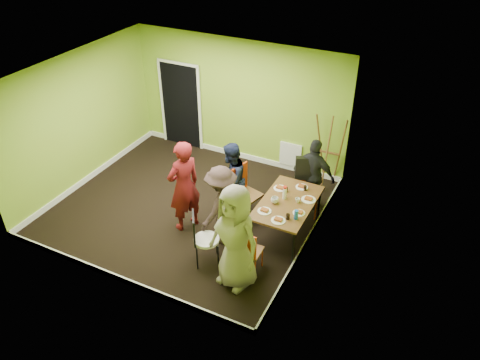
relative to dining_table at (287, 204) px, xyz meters
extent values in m
plane|color=black|center=(-2.05, -0.07, -0.70)|extent=(5.00, 5.00, 0.00)
cube|color=#8DAE2C|center=(-2.05, 2.18, 0.70)|extent=(5.00, 0.04, 2.80)
cube|color=#8DAE2C|center=(-2.05, -2.32, 0.70)|extent=(5.00, 0.04, 2.80)
cube|color=#8DAE2C|center=(-4.55, -0.07, 0.70)|extent=(0.04, 4.50, 2.80)
cube|color=#8DAE2C|center=(0.45, -0.07, 0.70)|extent=(0.04, 4.50, 2.80)
cube|color=white|center=(-2.05, -0.07, 2.10)|extent=(5.00, 4.50, 0.04)
cube|color=black|center=(-3.55, 2.15, 0.32)|extent=(1.00, 0.05, 2.04)
cube|color=white|center=(-0.75, 2.15, -0.30)|extent=(0.50, 0.04, 0.55)
cylinder|color=black|center=(-0.39, -0.69, -0.34)|extent=(0.04, 0.04, 0.71)
cylinder|color=black|center=(0.39, -0.69, -0.34)|extent=(0.04, 0.04, 0.71)
cylinder|color=black|center=(-0.39, 0.69, -0.34)|extent=(0.04, 0.04, 0.71)
cylinder|color=black|center=(0.39, 0.69, -0.34)|extent=(0.04, 0.04, 0.71)
cube|color=brown|center=(0.00, 0.00, 0.03)|extent=(0.90, 1.50, 0.04)
cylinder|color=#D04213|center=(-1.00, 0.42, -0.45)|extent=(0.03, 0.03, 0.50)
cylinder|color=#D04213|center=(-1.10, 0.05, -0.45)|extent=(0.03, 0.03, 0.50)
cylinder|color=#D04213|center=(-0.64, 0.31, -0.45)|extent=(0.03, 0.03, 0.50)
cylinder|color=#D04213|center=(-0.74, -0.05, -0.45)|extent=(0.03, 0.03, 0.50)
cube|color=brown|center=(-0.87, 0.18, -0.20)|extent=(0.55, 0.55, 0.04)
cube|color=#D04213|center=(-1.07, 0.24, 0.10)|extent=(0.15, 0.41, 0.55)
cylinder|color=#D04213|center=(-0.90, -0.33, -0.49)|extent=(0.02, 0.02, 0.41)
cylinder|color=#D04213|center=(-0.97, -0.63, -0.49)|extent=(0.02, 0.02, 0.41)
cylinder|color=#D04213|center=(-0.60, -0.40, -0.49)|extent=(0.02, 0.02, 0.41)
cylinder|color=#D04213|center=(-0.67, -0.70, -0.49)|extent=(0.02, 0.02, 0.41)
cube|color=brown|center=(-0.78, -0.52, -0.28)|extent=(0.44, 0.44, 0.04)
cube|color=#D04213|center=(-0.95, -0.47, -0.04)|extent=(0.11, 0.34, 0.46)
cylinder|color=#D04213|center=(0.20, 1.01, -0.45)|extent=(0.03, 0.03, 0.49)
cylinder|color=#D04213|center=(-0.14, 0.87, -0.45)|extent=(0.03, 0.03, 0.49)
cylinder|color=#D04213|center=(0.34, 0.66, -0.45)|extent=(0.03, 0.03, 0.49)
cylinder|color=#D04213|center=(0.00, 0.52, -0.45)|extent=(0.03, 0.03, 0.49)
cube|color=brown|center=(0.10, 0.76, -0.20)|extent=(0.57, 0.57, 0.04)
cube|color=#D04213|center=(0.02, 0.96, 0.10)|extent=(0.40, 0.19, 0.55)
cylinder|color=#D04213|center=(-0.35, -1.27, -0.49)|extent=(0.02, 0.02, 0.41)
cylinder|color=#D04213|center=(-0.04, -1.26, -0.49)|extent=(0.02, 0.02, 0.41)
cylinder|color=#D04213|center=(-0.36, -0.96, -0.49)|extent=(0.02, 0.02, 0.41)
cylinder|color=#D04213|center=(-0.05, -0.95, -0.49)|extent=(0.02, 0.02, 0.41)
cube|color=brown|center=(-0.20, -1.11, -0.29)|extent=(0.37, 0.37, 0.04)
cube|color=#D04213|center=(-0.20, -1.28, -0.04)|extent=(0.35, 0.04, 0.45)
cylinder|color=black|center=(-1.19, -1.20, -0.46)|extent=(0.03, 0.03, 0.47)
cylinder|color=black|center=(-1.00, -1.49, -0.46)|extent=(0.03, 0.03, 0.47)
cylinder|color=black|center=(-0.90, -1.01, -0.46)|extent=(0.03, 0.03, 0.47)
cylinder|color=black|center=(-0.71, -1.30, -0.46)|extent=(0.03, 0.03, 0.47)
cylinder|color=white|center=(-0.95, -1.25, -0.22)|extent=(0.43, 0.43, 0.05)
cube|color=black|center=(-1.11, -1.36, 0.05)|extent=(0.24, 0.35, 0.52)
cylinder|color=brown|center=(-0.06, 2.03, 0.12)|extent=(0.23, 0.38, 1.64)
cylinder|color=brown|center=(0.36, 2.03, 0.12)|extent=(0.23, 0.38, 1.64)
cylinder|color=brown|center=(0.15, 1.79, 0.12)|extent=(0.03, 0.37, 1.60)
cube|color=brown|center=(0.15, 1.98, 0.07)|extent=(0.44, 0.04, 0.04)
cylinder|color=white|center=(-0.28, 0.32, 0.06)|extent=(0.23, 0.23, 0.01)
cylinder|color=white|center=(-0.26, -0.44, 0.06)|extent=(0.24, 0.24, 0.01)
cylinder|color=white|center=(0.07, 0.54, 0.06)|extent=(0.23, 0.23, 0.01)
cylinder|color=white|center=(0.06, -0.57, 0.06)|extent=(0.25, 0.25, 0.01)
cylinder|color=white|center=(0.31, 0.22, 0.06)|extent=(0.26, 0.26, 0.01)
cylinder|color=white|center=(0.29, -0.23, 0.06)|extent=(0.21, 0.21, 0.01)
cylinder|color=white|center=(-0.09, 0.07, 0.17)|extent=(0.07, 0.07, 0.23)
cylinder|color=blue|center=(0.30, -0.40, 0.14)|extent=(0.07, 0.07, 0.18)
cylinder|color=#D04213|center=(-0.14, 0.16, 0.10)|extent=(0.03, 0.03, 0.09)
cylinder|color=black|center=(-0.14, 0.28, 0.10)|extent=(0.06, 0.06, 0.09)
cylinder|color=black|center=(0.15, 0.48, 0.10)|extent=(0.06, 0.06, 0.09)
cylinder|color=black|center=(0.18, -0.45, 0.10)|extent=(0.07, 0.07, 0.10)
imported|color=white|center=(-0.20, -0.13, 0.11)|extent=(0.14, 0.14, 0.11)
imported|color=white|center=(0.16, 0.07, 0.10)|extent=(0.09, 0.09, 0.08)
imported|color=#5E1013|center=(-1.78, -0.58, 0.21)|extent=(0.66, 0.78, 1.80)
imported|color=#141B33|center=(-1.23, 0.21, 0.05)|extent=(0.64, 0.78, 1.49)
imported|color=#312221|center=(-0.99, -0.63, 0.07)|extent=(0.72, 1.07, 1.53)
imported|color=black|center=(0.12, 1.06, 0.05)|extent=(0.92, 0.50, 1.49)
imported|color=gray|center=(-0.30, -1.45, 0.22)|extent=(1.02, 0.79, 1.84)
camera|label=1|loc=(2.20, -6.37, 4.92)|focal=35.00mm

